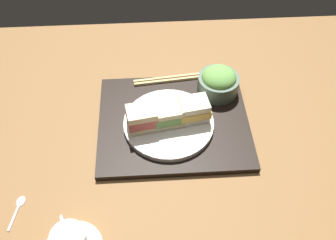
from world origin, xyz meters
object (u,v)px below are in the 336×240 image
Objects in this scene: sandwich_plate at (169,123)px; teaspoon at (19,205)px; sandwich_near at (195,110)px; salad_bowl at (218,82)px; chopsticks_pair at (168,79)px; sandwich_far at (142,118)px; sandwich_middle at (169,115)px.

teaspoon is (34.52, 19.74, -2.01)cm from sandwich_plate.
sandwich_near is 0.77× the size of salad_bowl.
sandwich_far is at bearing 66.83° from chopsticks_pair.
salad_bowl is (-7.53, -10.33, -0.75)cm from sandwich_near.
sandwich_middle is 17.02cm from chopsticks_pair.
salad_bowl reaches higher than sandwich_middle.
sandwich_middle is at bearing 9.51° from sandwich_near.
sandwich_near is at bearing -170.49° from sandwich_far.
sandwich_far reaches higher than sandwich_middle.
sandwich_far reaches higher than sandwich_plate.
salad_bowl is (-14.15, -11.44, 2.85)cm from sandwich_plate.
chopsticks_pair is (-0.95, -16.59, -0.36)cm from sandwich_plate.
sandwich_plate is 2.69× the size of sandwich_near.
sandwich_far is at bearing 31.13° from salad_bowl.
sandwich_near is 0.99× the size of teaspoon.
sandwich_plate is 16.62cm from chopsticks_pair.
teaspoon is at bearing 26.87° from sandwich_near.
salad_bowl reaches higher than teaspoon.
salad_bowl is 58.01cm from teaspoon.
sandwich_far is at bearing -146.28° from teaspoon.
sandwich_middle reaches higher than teaspoon.
salad_bowl is at bearing 158.69° from chopsticks_pair.
salad_bowl is at bearing -147.37° from teaspoon.
sandwich_plate reaches higher than teaspoon.
teaspoon is (35.48, 36.32, -1.65)cm from chopsticks_pair.
sandwich_middle is 1.03× the size of sandwich_far.
sandwich_plate is at bearing -170.49° from sandwich_far.
chopsticks_pair is (5.67, -15.48, -3.96)cm from sandwich_near.
sandwich_middle is at bearing 86.71° from chopsticks_pair.
sandwich_near reaches higher than chopsticks_pair.
sandwich_plate is 2.76× the size of sandwich_middle.
teaspoon is at bearing 29.75° from sandwich_plate.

